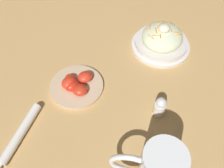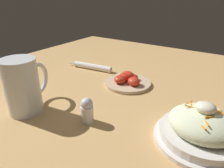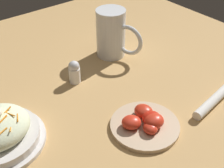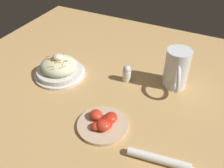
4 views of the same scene
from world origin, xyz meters
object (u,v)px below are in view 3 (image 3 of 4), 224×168
object	(u,v)px
napkin_roll	(215,99)
tomato_plate	(145,123)
salt_shaker	(74,72)
beer_mug	(112,36)

from	to	relation	value
napkin_roll	tomato_plate	world-z (taller)	tomato_plate
napkin_roll	tomato_plate	size ratio (longest dim) A/B	1.28
salt_shaker	napkin_roll	bearing A→B (deg)	-52.81
napkin_roll	tomato_plate	xyz separation A→B (m)	(-0.21, 0.05, 0.00)
beer_mug	napkin_roll	world-z (taller)	beer_mug
tomato_plate	salt_shaker	size ratio (longest dim) A/B	2.40
napkin_roll	salt_shaker	distance (m)	0.40
beer_mug	salt_shaker	world-z (taller)	beer_mug
beer_mug	napkin_roll	bearing A→B (deg)	-81.19
napkin_roll	salt_shaker	xyz separation A→B (m)	(-0.24, 0.32, 0.02)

